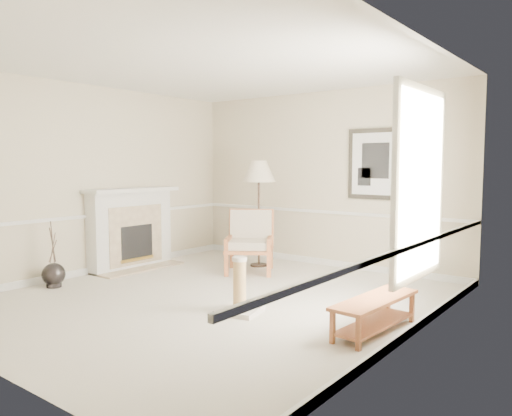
{
  "coord_description": "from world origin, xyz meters",
  "views": [
    {
      "loc": [
        4.19,
        -4.57,
        1.69
      ],
      "look_at": [
        0.15,
        0.7,
        1.11
      ],
      "focal_mm": 35.0,
      "sensor_mm": 36.0,
      "label": 1
    }
  ],
  "objects_px": {
    "armchair": "(250,238)",
    "floor_lamp": "(259,174)",
    "bench": "(375,309)",
    "floor_vase": "(54,275)",
    "scratching_post": "(240,295)"
  },
  "relations": [
    {
      "from": "floor_vase",
      "to": "armchair",
      "type": "relative_size",
      "value": 0.88
    },
    {
      "from": "bench",
      "to": "scratching_post",
      "type": "height_order",
      "value": "scratching_post"
    },
    {
      "from": "armchair",
      "to": "bench",
      "type": "height_order",
      "value": "armchair"
    },
    {
      "from": "floor_vase",
      "to": "floor_lamp",
      "type": "distance_m",
      "value": 3.47
    },
    {
      "from": "floor_vase",
      "to": "floor_lamp",
      "type": "bearing_deg",
      "value": 64.39
    },
    {
      "from": "bench",
      "to": "floor_lamp",
      "type": "bearing_deg",
      "value": 146.77
    },
    {
      "from": "floor_lamp",
      "to": "scratching_post",
      "type": "bearing_deg",
      "value": -57.59
    },
    {
      "from": "bench",
      "to": "scratching_post",
      "type": "bearing_deg",
      "value": -167.65
    },
    {
      "from": "armchair",
      "to": "floor_lamp",
      "type": "relative_size",
      "value": 0.6
    },
    {
      "from": "bench",
      "to": "scratching_post",
      "type": "xyz_separation_m",
      "value": [
        -1.5,
        -0.33,
        -0.03
      ]
    },
    {
      "from": "scratching_post",
      "to": "armchair",
      "type": "bearing_deg",
      "value": 125.12
    },
    {
      "from": "floor_vase",
      "to": "scratching_post",
      "type": "xyz_separation_m",
      "value": [
        2.8,
        0.63,
        0.03
      ]
    },
    {
      "from": "floor_vase",
      "to": "bench",
      "type": "bearing_deg",
      "value": 12.61
    },
    {
      "from": "floor_vase",
      "to": "scratching_post",
      "type": "relative_size",
      "value": 1.42
    },
    {
      "from": "armchair",
      "to": "floor_lamp",
      "type": "bearing_deg",
      "value": 74.1
    }
  ]
}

